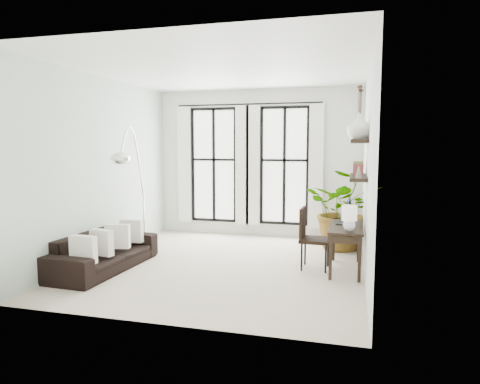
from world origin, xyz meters
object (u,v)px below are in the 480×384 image
(arc_lamp, at_px, (132,156))
(buddha, at_px, (344,233))
(desk_chair, at_px, (310,234))
(desk, at_px, (346,229))
(sofa, at_px, (105,251))
(plant, at_px, (345,209))

(arc_lamp, xyz_separation_m, buddha, (3.60, 1.50, -1.47))
(arc_lamp, relative_size, buddha, 2.92)
(desk_chair, relative_size, buddha, 1.25)
(desk, relative_size, desk_chair, 1.23)
(desk_chair, bearing_deg, arc_lamp, -175.79)
(desk_chair, distance_m, arc_lamp, 3.32)
(desk, bearing_deg, buddha, 92.00)
(desk_chair, bearing_deg, sofa, -161.97)
(desk_chair, bearing_deg, desk, -2.35)
(desk, distance_m, buddha, 1.49)
(plant, bearing_deg, sofa, -147.30)
(plant, height_order, desk, plant)
(desk, bearing_deg, desk_chair, 175.43)
(sofa, relative_size, desk, 1.68)
(sofa, relative_size, arc_lamp, 0.89)
(plant, bearing_deg, arc_lamp, -156.27)
(desk, bearing_deg, arc_lamp, -179.02)
(plant, relative_size, desk, 1.26)
(desk, height_order, arc_lamp, arc_lamp)
(sofa, distance_m, plant, 4.42)
(buddha, bearing_deg, sofa, -148.15)
(desk, bearing_deg, plant, 91.80)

